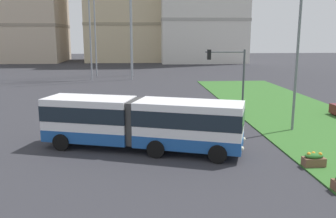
{
  "coord_description": "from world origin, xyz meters",
  "views": [
    {
      "loc": [
        -0.9,
        -6.77,
        6.64
      ],
      "look_at": [
        0.7,
        14.84,
        2.2
      ],
      "focal_mm": 38.42,
      "sensor_mm": 36.0,
      "label": 1
    }
  ],
  "objects_px": {
    "traffic_light_far_right": "(231,71)",
    "streetlight_median": "(297,55)",
    "flower_planter_3": "(314,159)",
    "articulated_bus": "(141,122)"
  },
  "relations": [
    {
      "from": "flower_planter_3",
      "to": "traffic_light_far_right",
      "type": "distance_m",
      "value": 12.45
    },
    {
      "from": "flower_planter_3",
      "to": "streetlight_median",
      "type": "xyz_separation_m",
      "value": [
        1.9,
        7.14,
        4.9
      ]
    },
    {
      "from": "flower_planter_3",
      "to": "streetlight_median",
      "type": "relative_size",
      "value": 0.11
    },
    {
      "from": "traffic_light_far_right",
      "to": "streetlight_median",
      "type": "relative_size",
      "value": 0.57
    },
    {
      "from": "traffic_light_far_right",
      "to": "streetlight_median",
      "type": "bearing_deg",
      "value": -54.57
    },
    {
      "from": "traffic_light_far_right",
      "to": "articulated_bus",
      "type": "bearing_deg",
      "value": -131.42
    },
    {
      "from": "flower_planter_3",
      "to": "traffic_light_far_right",
      "type": "relative_size",
      "value": 0.2
    },
    {
      "from": "flower_planter_3",
      "to": "streetlight_median",
      "type": "height_order",
      "value": "streetlight_median"
    },
    {
      "from": "articulated_bus",
      "to": "flower_planter_3",
      "type": "bearing_deg",
      "value": -22.28
    },
    {
      "from": "articulated_bus",
      "to": "streetlight_median",
      "type": "xyz_separation_m",
      "value": [
        10.69,
        3.54,
        3.67
      ]
    }
  ]
}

